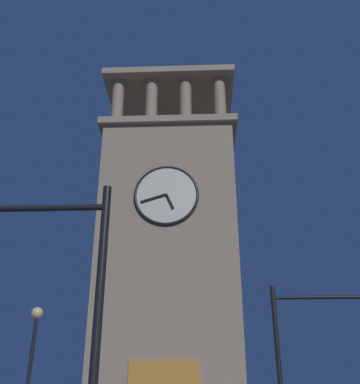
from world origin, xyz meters
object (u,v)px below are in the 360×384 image
object	(u,v)px
clocktower	(170,272)
traffic_signal_far	(322,343)
traffic_signal_near	(35,287)
street_lamp	(32,354)

from	to	relation	value
clocktower	traffic_signal_far	distance (m)	12.38
clocktower	traffic_signal_near	bearing A→B (deg)	85.92
traffic_signal_far	clocktower	bearing A→B (deg)	-60.80
street_lamp	clocktower	bearing A→B (deg)	-119.56
traffic_signal_near	street_lamp	world-z (taller)	traffic_signal_near
traffic_signal_near	traffic_signal_far	xyz separation A→B (m)	(-6.74, -7.56, 0.01)
traffic_signal_near	traffic_signal_far	bearing A→B (deg)	-131.72
traffic_signal_near	street_lamp	size ratio (longest dim) A/B	1.06
traffic_signal_far	street_lamp	xyz separation A→B (m)	(9.97, -1.97, -0.09)
clocktower	street_lamp	bearing A→B (deg)	60.44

